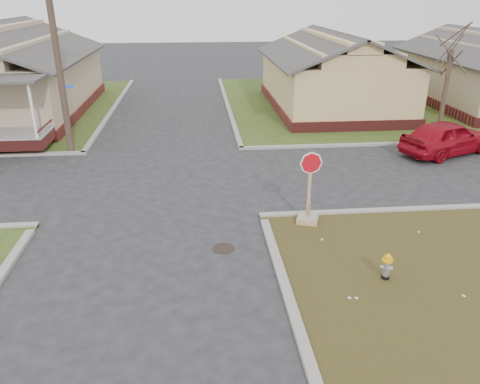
{
  "coord_description": "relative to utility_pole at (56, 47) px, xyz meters",
  "views": [
    {
      "loc": [
        1.57,
        -12.17,
        6.76
      ],
      "look_at": [
        2.82,
        1.0,
        1.1
      ],
      "focal_mm": 35.0,
      "sensor_mm": 36.0,
      "label": 1
    }
  ],
  "objects": [
    {
      "name": "stop_sign",
      "position": [
        9.16,
        -8.03,
        -4.11
      ],
      "size": [
        0.66,
        0.65,
        2.33
      ],
      "rotation": [
        0.0,
        0.0,
        -0.32
      ],
      "color": "tan",
      "rests_on": "ground"
    },
    {
      "name": "utility_pole",
      "position": [
        0.0,
        0.0,
        0.0
      ],
      "size": [
        1.8,
        0.28,
        9.0
      ],
      "color": "#3E2E24",
      "rests_on": "ground"
    },
    {
      "name": "fire_hydrant",
      "position": [
        10.41,
        -11.38,
        -4.22
      ],
      "size": [
        0.27,
        0.27,
        0.72
      ],
      "rotation": [
        0.0,
        0.0,
        -0.39
      ],
      "color": "black",
      "rests_on": "ground"
    },
    {
      "name": "ground",
      "position": [
        4.2,
        -8.9,
        -4.66
      ],
      "size": [
        120.0,
        120.0,
        0.0
      ],
      "primitive_type": "plane",
      "color": "#252527",
      "rests_on": "ground"
    },
    {
      "name": "side_house_yellow",
      "position": [
        14.2,
        7.6,
        -2.47
      ],
      "size": [
        7.6,
        11.6,
        4.7
      ],
      "color": "maroon",
      "rests_on": "ground"
    },
    {
      "name": "curbs",
      "position": [
        4.2,
        -3.9,
        -4.66
      ],
      "size": [
        80.0,
        40.0,
        0.12
      ],
      "primitive_type": null,
      "color": "#9B948C",
      "rests_on": "ground"
    },
    {
      "name": "manhole",
      "position": [
        6.4,
        -9.4,
        -4.66
      ],
      "size": [
        0.64,
        0.64,
        0.01
      ],
      "primitive_type": "cylinder",
      "color": "black",
      "rests_on": "ground"
    },
    {
      "name": "tree_mid_right",
      "position": [
        18.2,
        1.3,
        -2.51
      ],
      "size": [
        0.22,
        0.22,
        4.2
      ],
      "primitive_type": "cylinder",
      "color": "#3E2E24",
      "rests_on": "verge_far_right"
    },
    {
      "name": "red_sedan",
      "position": [
        16.95,
        -1.82,
        -3.89
      ],
      "size": [
        4.91,
        3.4,
        1.55
      ],
      "primitive_type": "imported",
      "rotation": [
        0.0,
        0.0,
        1.95
      ],
      "color": "#A00B19",
      "rests_on": "ground"
    }
  ]
}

